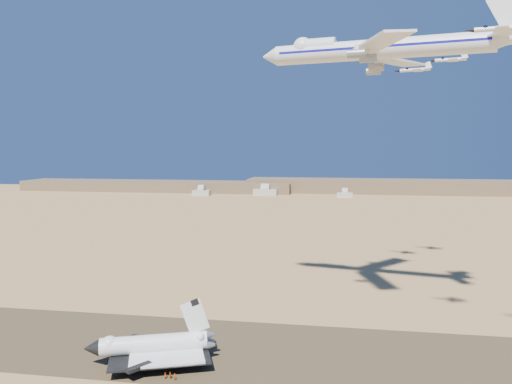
% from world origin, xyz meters
% --- Properties ---
extents(ground, '(1200.00, 1200.00, 0.00)m').
position_xyz_m(ground, '(0.00, 0.00, 0.00)').
color(ground, tan).
rests_on(ground, ground).
extents(runway, '(600.00, 50.00, 0.06)m').
position_xyz_m(runway, '(0.00, 0.00, 0.03)').
color(runway, '#493A24').
rests_on(runway, ground).
extents(ridgeline, '(960.00, 90.00, 18.00)m').
position_xyz_m(ridgeline, '(65.32, 527.31, 7.63)').
color(ridgeline, brown).
rests_on(ridgeline, ground).
extents(hangars, '(200.50, 29.50, 30.00)m').
position_xyz_m(hangars, '(-64.00, 478.43, 4.83)').
color(hangars, '#BCB9A7').
rests_on(hangars, ground).
extents(shuttle, '(37.10, 30.52, 18.05)m').
position_xyz_m(shuttle, '(-19.17, -12.02, 4.85)').
color(shuttle, silver).
rests_on(shuttle, runway).
extents(carrier_747, '(88.02, 66.68, 21.86)m').
position_xyz_m(carrier_747, '(43.06, 36.76, 95.16)').
color(carrier_747, white).
extents(crew_a, '(0.59, 0.76, 1.87)m').
position_xyz_m(crew_a, '(-9.38, -21.79, 0.99)').
color(crew_a, '#CF490C').
rests_on(crew_a, runway).
extents(crew_b, '(0.88, 0.97, 1.73)m').
position_xyz_m(crew_b, '(-12.15, -21.29, 0.93)').
color(crew_b, '#CF490C').
rests_on(crew_b, runway).
extents(crew_c, '(1.17, 1.23, 1.92)m').
position_xyz_m(crew_c, '(-10.89, -21.08, 1.02)').
color(crew_c, '#CF490C').
rests_on(crew_c, runway).
extents(chase_jet_a, '(13.61, 7.64, 3.41)m').
position_xyz_m(chase_jet_a, '(71.47, -5.16, 91.64)').
color(chase_jet_a, white).
extents(chase_jet_e, '(15.56, 9.06, 3.96)m').
position_xyz_m(chase_jet_e, '(63.99, 83.69, 94.81)').
color(chase_jet_e, white).
extents(chase_jet_f, '(16.46, 9.42, 4.16)m').
position_xyz_m(chase_jet_f, '(80.75, 95.06, 100.55)').
color(chase_jet_f, white).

